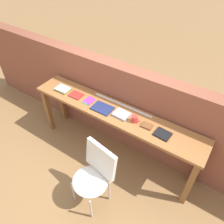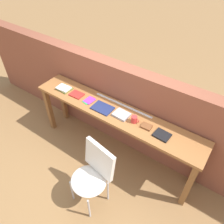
{
  "view_description": "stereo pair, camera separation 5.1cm",
  "coord_description": "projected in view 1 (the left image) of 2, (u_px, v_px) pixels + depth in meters",
  "views": [
    {
      "loc": [
        1.17,
        -1.5,
        2.81
      ],
      "look_at": [
        0.0,
        0.25,
        0.9
      ],
      "focal_mm": 35.0,
      "sensor_mm": 36.0,
      "label": 1
    },
    {
      "loc": [
        1.21,
        -1.47,
        2.81
      ],
      "look_at": [
        0.0,
        0.25,
        0.9
      ],
      "focal_mm": 35.0,
      "sensor_mm": 36.0,
      "label": 2
    }
  ],
  "objects": [
    {
      "name": "pamphlet_pile_colourful",
      "position": [
        89.0,
        101.0,
        3.04
      ],
      "size": [
        0.14,
        0.19,
        0.01
      ],
      "color": "#E5334C",
      "rests_on": "sideboard"
    },
    {
      "name": "sideboard",
      "position": [
        114.0,
        119.0,
        2.98
      ],
      "size": [
        2.5,
        0.44,
        0.88
      ],
      "color": "#996033",
      "rests_on": "ground"
    },
    {
      "name": "book_stack_leftmost",
      "position": [
        63.0,
        89.0,
        3.22
      ],
      "size": [
        0.22,
        0.18,
        0.04
      ],
      "color": "olive",
      "rests_on": "sideboard"
    },
    {
      "name": "book_open_centre",
      "position": [
        102.0,
        108.0,
        2.91
      ],
      "size": [
        0.28,
        0.2,
        0.02
      ],
      "primitive_type": "cube",
      "rotation": [
        0.0,
        0.0,
        0.01
      ],
      "color": "navy",
      "rests_on": "sideboard"
    },
    {
      "name": "book_repair_rightmost",
      "position": [
        163.0,
        134.0,
        2.56
      ],
      "size": [
        0.2,
        0.17,
        0.02
      ],
      "primitive_type": "cube",
      "rotation": [
        0.0,
        0.0,
        -0.07
      ],
      "color": "black",
      "rests_on": "sideboard"
    },
    {
      "name": "leather_journal_brown",
      "position": [
        147.0,
        126.0,
        2.67
      ],
      "size": [
        0.13,
        0.11,
        0.02
      ],
      "primitive_type": "cube",
      "rotation": [
        0.0,
        0.0,
        0.04
      ],
      "color": "brown",
      "rests_on": "sideboard"
    },
    {
      "name": "chair_white_moulded",
      "position": [
        94.0,
        174.0,
        2.58
      ],
      "size": [
        0.51,
        0.52,
        0.89
      ],
      "color": "silver",
      "rests_on": "ground"
    },
    {
      "name": "ruler_metal_back_edge",
      "position": [
        123.0,
        105.0,
        2.98
      ],
      "size": [
        0.89,
        0.03,
        0.0
      ],
      "primitive_type": "cube",
      "color": "silver",
      "rests_on": "sideboard"
    },
    {
      "name": "brick_wall_back",
      "position": [
        127.0,
        108.0,
        3.23
      ],
      "size": [
        6.0,
        0.2,
        1.36
      ],
      "primitive_type": "cube",
      "color": "brown",
      "rests_on": "ground"
    },
    {
      "name": "ground_plane",
      "position": [
        103.0,
        165.0,
        3.29
      ],
      "size": [
        40.0,
        40.0,
        0.0
      ],
      "primitive_type": "plane",
      "color": "olive"
    },
    {
      "name": "mug",
      "position": [
        135.0,
        119.0,
        2.71
      ],
      "size": [
        0.11,
        0.08,
        0.09
      ],
      "color": "red",
      "rests_on": "sideboard"
    },
    {
      "name": "magazine_cycling",
      "position": [
        76.0,
        95.0,
        3.12
      ],
      "size": [
        0.2,
        0.15,
        0.02
      ],
      "primitive_type": "cube",
      "rotation": [
        0.0,
        0.0,
        0.03
      ],
      "color": "red",
      "rests_on": "sideboard"
    },
    {
      "name": "book_grey_hardcover",
      "position": [
        122.0,
        114.0,
        2.81
      ],
      "size": [
        0.21,
        0.18,
        0.03
      ],
      "primitive_type": "cube",
      "rotation": [
        0.0,
        0.0,
        -0.05
      ],
      "color": "#9E9EA3",
      "rests_on": "sideboard"
    }
  ]
}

